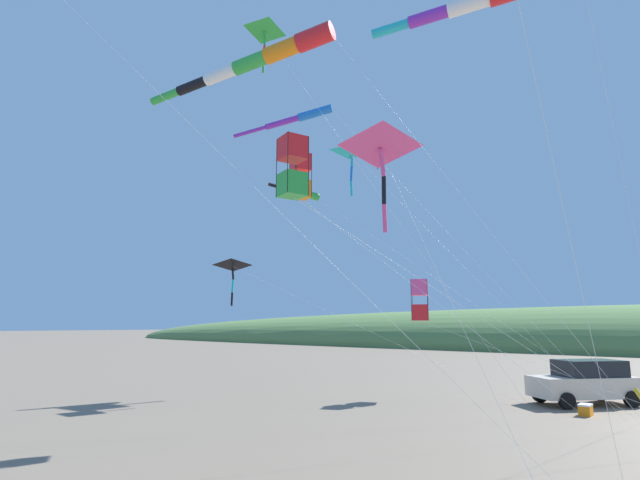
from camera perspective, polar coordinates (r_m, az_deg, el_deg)
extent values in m
cube|color=beige|center=(24.59, 28.13, -14.69)|extent=(4.44, 4.25, 0.84)
cube|color=black|center=(24.72, 28.64, -12.85)|extent=(3.01, 2.93, 0.68)
cylinder|color=black|center=(23.05, 26.61, -16.27)|extent=(0.64, 0.60, 0.66)
cylinder|color=black|center=(24.58, 24.04, -15.98)|extent=(0.64, 0.60, 0.66)
cylinder|color=black|center=(24.81, 32.33, -15.27)|extent=(0.64, 0.60, 0.66)
cylinder|color=black|center=(26.24, 29.60, -15.12)|extent=(0.64, 0.60, 0.66)
cube|color=orange|center=(21.86, 28.33, -16.95)|extent=(0.60, 0.40, 0.36)
cube|color=white|center=(21.83, 28.28, -16.41)|extent=(0.62, 0.42, 0.06)
cube|color=#EF4C93|center=(24.76, 11.39, -5.38)|extent=(1.02, 1.02, 0.76)
cube|color=red|center=(24.70, 11.49, -8.21)|extent=(1.02, 1.02, 0.76)
cylinder|color=black|center=(24.37, 10.49, -6.79)|extent=(0.02, 0.02, 1.99)
cylinder|color=black|center=(24.33, 12.30, -6.72)|extent=(0.02, 0.02, 1.99)
cylinder|color=black|center=(25.13, 10.61, -6.87)|extent=(0.02, 0.02, 1.99)
cylinder|color=black|center=(25.09, 12.36, -6.81)|extent=(0.02, 0.02, 1.99)
cylinder|color=white|center=(23.52, 23.13, -12.82)|extent=(1.31, 9.64, 3.55)
cylinder|color=green|center=(29.61, -0.93, 5.14)|extent=(0.96, 0.71, 0.52)
cylinder|color=blue|center=(29.24, -2.31, 5.50)|extent=(0.92, 0.63, 0.44)
cylinder|color=black|center=(28.89, -3.73, 5.87)|extent=(0.89, 0.55, 0.36)
cylinder|color=black|center=(28.56, -5.18, 6.24)|extent=(0.85, 0.47, 0.28)
cylinder|color=white|center=(27.06, 14.37, -5.08)|extent=(4.48, 13.96, 10.80)
cube|color=red|center=(15.20, -3.18, 10.47)|extent=(0.90, 0.90, 0.71)
cube|color=green|center=(14.85, -3.22, 6.36)|extent=(0.90, 0.90, 0.71)
cylinder|color=black|center=(14.56, -3.74, 9.04)|extent=(0.02, 0.02, 1.85)
cylinder|color=black|center=(14.89, -1.32, 8.58)|extent=(0.02, 0.02, 1.85)
cylinder|color=black|center=(15.15, -5.04, 8.29)|extent=(0.02, 0.02, 1.85)
cylinder|color=black|center=(15.47, -2.69, 7.88)|extent=(0.02, 0.02, 1.85)
cylinder|color=white|center=(16.29, 18.02, -8.55)|extent=(9.32, 7.41, 7.11)
pyramid|color=black|center=(23.97, -10.07, -2.70)|extent=(1.59, 1.61, 0.49)
cylinder|color=black|center=(23.93, -10.08, -2.88)|extent=(0.86, 0.81, 0.50)
cylinder|color=black|center=(23.91, -10.03, -3.78)|extent=(0.18, 0.12, 0.63)
cylinder|color=#1EB7C6|center=(23.86, -10.04, -5.26)|extent=(0.15, 0.11, 0.63)
cylinder|color=black|center=(23.78, -10.14, -6.74)|extent=(0.17, 0.15, 0.63)
cylinder|color=white|center=(22.80, 5.78, -10.44)|extent=(7.06, 10.89, 6.10)
pyramid|color=#EF4C93|center=(15.94, 6.92, 10.89)|extent=(2.12, 2.22, 0.91)
cylinder|color=black|center=(15.84, 6.96, 10.65)|extent=(1.11, 0.93, 1.02)
cylinder|color=#EF4C93|center=(15.70, 7.16, 8.82)|extent=(0.28, 0.23, 0.88)
cylinder|color=black|center=(15.51, 7.39, 5.70)|extent=(0.26, 0.24, 0.88)
cylinder|color=#EF4C93|center=(15.40, 7.48, 2.49)|extent=(0.27, 0.21, 0.88)
cylinder|color=white|center=(13.13, 13.95, -4.90)|extent=(1.55, 4.55, 8.78)
cylinder|color=blue|center=(24.83, -0.56, 14.46)|extent=(1.19, 1.72, 0.75)
cylinder|color=purple|center=(25.02, -4.38, 13.38)|extent=(1.08, 1.64, 0.65)
cylinder|color=purple|center=(25.33, -8.09, 12.27)|extent=(0.97, 1.57, 0.54)
cylinder|color=white|center=(21.37, 15.35, -0.08)|extent=(3.05, 10.64, 13.61)
pyramid|color=green|center=(24.24, -6.44, 22.92)|extent=(1.68, 1.45, 0.62)
cylinder|color=black|center=(24.17, -6.41, 22.83)|extent=(0.53, 1.01, 0.68)
cylinder|color=green|center=(23.94, -6.41, 22.06)|extent=(0.16, 0.17, 0.65)
cylinder|color=red|center=(23.58, -6.48, 20.77)|extent=(0.15, 0.10, 0.65)
cylinder|color=green|center=(23.27, -6.56, 19.38)|extent=(0.18, 0.19, 0.66)
cylinder|color=white|center=(22.07, 8.50, 2.91)|extent=(8.93, 7.55, 16.28)
pyramid|color=#1EB7C6|center=(31.62, 3.68, 10.40)|extent=(2.49, 2.44, 0.55)
cylinder|color=black|center=(31.56, 3.70, 10.20)|extent=(1.25, 1.40, 0.45)
cylinder|color=#1EB7C6|center=(31.30, 3.69, 9.25)|extent=(0.31, 0.25, 0.97)
cylinder|color=blue|center=(30.95, 3.65, 7.64)|extent=(0.24, 0.24, 0.95)
cylinder|color=#1EB7C6|center=(30.69, 3.65, 5.94)|extent=(0.21, 0.16, 0.95)
cylinder|color=white|center=(26.94, 14.93, -1.59)|extent=(0.32, 12.49, 14.03)
cylinder|color=white|center=(19.00, 16.75, 24.60)|extent=(0.86, 1.47, 0.61)
cylinder|color=purple|center=(19.14, 12.39, 23.85)|extent=(0.76, 1.44, 0.51)
cylinder|color=#1EB7C6|center=(19.36, 8.16, 22.99)|extent=(0.66, 1.41, 0.41)
cylinder|color=white|center=(20.45, 32.35, 2.02)|extent=(8.86, 0.24, 13.96)
cube|color=red|center=(18.93, -2.25, 8.86)|extent=(0.88, 0.88, 0.65)
cube|color=orange|center=(18.62, -2.27, 5.83)|extent=(0.88, 0.88, 0.65)
cylinder|color=black|center=(18.37, -2.88, 7.74)|extent=(0.02, 0.02, 1.69)
cylinder|color=black|center=(18.59, -0.97, 7.52)|extent=(0.02, 0.02, 1.69)
cylinder|color=black|center=(18.96, -3.53, 7.19)|extent=(0.02, 0.02, 1.69)
cylinder|color=black|center=(19.17, -1.68, 6.99)|extent=(0.02, 0.02, 1.69)
cylinder|color=white|center=(19.15, 13.89, -7.48)|extent=(7.74, 7.36, 8.02)
cylinder|color=white|center=(11.78, -8.94, 7.37)|extent=(9.26, 10.29, 13.58)
cylinder|color=red|center=(16.88, -0.59, 22.37)|extent=(0.93, 1.39, 0.77)
cylinder|color=orange|center=(17.24, -4.43, 21.00)|extent=(0.86, 1.36, 0.71)
cylinder|color=green|center=(17.67, -8.03, 19.60)|extent=(0.79, 1.33, 0.64)
cylinder|color=white|center=(18.17, -11.39, 18.21)|extent=(0.73, 1.30, 0.57)
cylinder|color=black|center=(18.74, -14.50, 16.85)|extent=(0.66, 1.28, 0.51)
cylinder|color=green|center=(19.36, -17.39, 15.53)|extent=(0.59, 1.25, 0.44)
cylinder|color=white|center=(14.76, 18.54, 1.63)|extent=(4.93, 7.12, 12.25)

